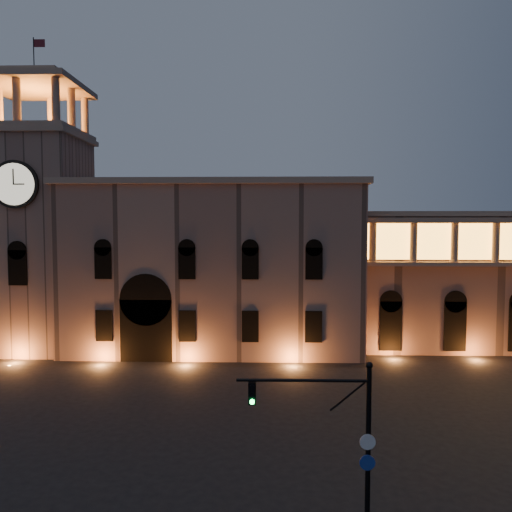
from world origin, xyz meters
The scene contains 4 objects.
ground centered at (0.00, 0.00, 0.00)m, with size 160.00×160.00×0.00m, color black.
government_building centered at (-2.08, 21.93, 8.77)m, with size 30.80×12.80×17.60m.
clock_tower centered at (-20.50, 20.98, 12.50)m, with size 9.80×9.80×32.40m.
traffic_light centered at (6.83, -11.23, 4.04)m, with size 5.61×0.59×7.69m.
Camera 1 is at (3.77, -30.88, 13.11)m, focal length 35.00 mm.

